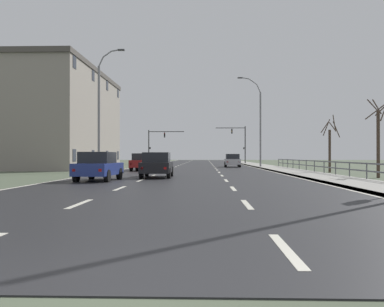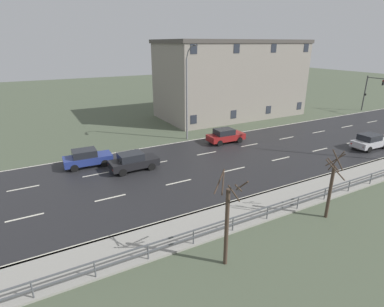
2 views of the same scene
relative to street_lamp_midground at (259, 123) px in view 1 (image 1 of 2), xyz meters
The scene contains 15 objects.
ground_plane 10.25m from the street_lamp_midground, 146.84° to the left, with size 160.00×160.00×0.12m.
road_asphalt_strip 19.09m from the street_lamp_midground, 113.76° to the left, with size 14.00×120.00×0.03m.
sidewalk_right 17.61m from the street_lamp_midground, 86.55° to the left, with size 3.00×120.00×0.12m.
guardrail 17.91m from the street_lamp_midground, 81.93° to the right, with size 0.07×36.40×1.00m.
street_lamp_midground is the anchor object (origin of this frame).
street_lamp_left_bank 20.15m from the street_lamp_midground, 137.60° to the right, with size 2.24×0.24×10.23m.
traffic_signal_right 20.69m from the street_lamp_midground, 91.08° to the left, with size 4.98×0.36×6.23m.
traffic_signal_left 23.54m from the street_lamp_midground, 127.01° to the left, with size 5.82×0.36×5.52m.
car_far_right 24.11m from the street_lamp_midground, 112.83° to the right, with size 1.89×4.13×1.57m.
car_far_left 28.21m from the street_lamp_midground, 115.47° to the right, with size 1.94×4.15×1.57m.
car_near_right 5.40m from the street_lamp_midground, 154.02° to the left, with size 1.90×4.13×1.57m.
car_mid_centre 16.38m from the street_lamp_midground, 138.30° to the right, with size 1.95×4.16×1.57m.
brick_building 23.12m from the street_lamp_midground, behind, with size 10.53×21.09×10.80m.
bare_tree_near 22.27m from the street_lamp_midground, 78.39° to the right, with size 1.44×1.52×4.88m.
bare_tree_mid 14.52m from the street_lamp_midground, 73.89° to the right, with size 1.54×1.65×4.66m.
Camera 1 is at (1.16, -3.89, 1.37)m, focal length 38.12 mm.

